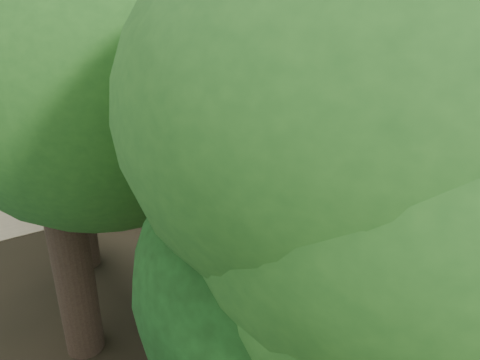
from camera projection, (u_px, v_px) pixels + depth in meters
ground at (306, 269)px, 10.68m from camera, size 120.00×120.00×0.00m
sand_beach at (102, 110)px, 23.16m from camera, size 40.00×22.00×0.02m
boardwalk at (281, 247)px, 11.43m from camera, size 2.00×12.00×0.12m
backpack_left_c at (394, 345)px, 7.79m from camera, size 0.48×0.38×0.80m
backpack_left_d at (338, 314)px, 8.69m from camera, size 0.36×0.27×0.53m
backpack_right_c at (446, 318)px, 8.44m from camera, size 0.45×0.34×0.72m
backpack_right_d at (435, 319)px, 8.54m from camera, size 0.42×0.34×0.57m
duffel_right_khaki at (406, 298)px, 9.22m from camera, size 0.66×0.73×0.41m
duffel_right_black at (387, 284)px, 9.59m from camera, size 0.73×0.87×0.47m
suitcase_on_boardwalk at (386, 339)px, 8.05m from camera, size 0.38×0.21×0.59m
lone_suitcase_on_sand at (175, 148)px, 17.22m from camera, size 0.44×0.32×0.62m
hat_white at (398, 321)px, 7.65m from camera, size 0.39×0.39×0.13m
kayak at (83, 156)px, 16.88m from camera, size 0.70×3.01×0.30m
sun_lounger at (201, 127)px, 19.78m from camera, size 1.13×1.69×0.52m
tree_right_c at (389, 67)px, 12.20m from camera, size 4.58×4.58×7.93m
tree_right_e at (294, 26)px, 16.15m from camera, size 5.05×5.05×9.10m
tree_right_f at (301, 17)px, 18.84m from camera, size 5.18×5.18×9.25m
tree_left_a at (303, 320)px, 4.00m from camera, size 4.15×4.15×6.92m
tree_left_b at (43, 91)px, 6.59m from camera, size 5.18×5.18×9.33m
tree_left_c at (59, 78)px, 9.18m from camera, size 4.97×4.97×8.64m
tree_back_a at (50, 10)px, 19.45m from camera, size 5.60×5.60×9.69m
tree_back_c at (191, 4)px, 23.17m from camera, size 5.37×5.37×9.67m
palm_right_a at (266, 46)px, 14.88m from camera, size 4.81×4.81×8.19m
palm_right_b at (257, 15)px, 19.52m from camera, size 4.80×4.80×9.28m
palm_right_c at (170, 40)px, 19.42m from camera, size 4.63×4.63×7.37m
rock_left_c at (246, 287)px, 9.87m from camera, size 0.46×0.41×0.25m
rock_left_d at (173, 241)px, 11.62m from camera, size 0.33×0.30×0.18m
rock_right_b at (405, 249)px, 11.22m from camera, size 0.50×0.45×0.27m
rock_right_c at (311, 215)px, 12.88m from camera, size 0.36×0.32×0.20m
rock_right_d at (293, 172)px, 15.49m from camera, size 0.62×0.56×0.34m
shrub_left_b at (210, 251)px, 10.60m from camera, size 0.94×0.94×0.84m
shrub_left_c at (118, 203)px, 12.70m from camera, size 1.11×1.11×0.99m
shrub_right_b at (327, 192)px, 13.14m from camera, size 1.24×1.24×1.12m
shrub_right_c at (243, 161)px, 15.90m from camera, size 0.79×0.79×0.71m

